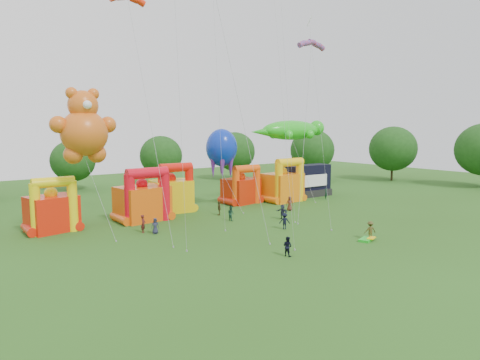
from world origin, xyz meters
TOP-DOWN VIEW (x-y plane):
  - ground at (0.00, 0.00)m, footprint 160.00×160.00m
  - tree_ring at (-1.17, 0.61)m, footprint 122.83×124.92m
  - bouncy_castle_0 at (-18.39, 27.30)m, footprint 5.48×4.74m
  - bouncy_castle_1 at (-8.10, 26.76)m, footprint 6.28×5.32m
  - bouncy_castle_2 at (-2.88, 29.40)m, footprint 5.49×4.60m
  - bouncy_castle_3 at (8.56, 29.20)m, footprint 5.53×4.77m
  - bouncy_castle_4 at (14.78, 26.84)m, footprint 5.79×4.81m
  - stage_trailer at (21.13, 28.10)m, footprint 8.22×3.34m
  - teddy_bear_kite at (-15.48, 23.13)m, footprint 6.74×7.14m
  - gecko_kite at (17.45, 27.84)m, footprint 14.84×7.82m
  - octopus_kite at (4.74, 28.35)m, footprint 4.44×8.50m
  - parafoil_kites at (1.10, 14.86)m, footprint 26.80×13.28m
  - diamond_kites at (-0.18, 15.26)m, footprint 19.33×16.52m
  - folded_kite_bundle at (6.24, 4.73)m, footprint 2.22×1.61m
  - spectator_0 at (-9.82, 19.77)m, footprint 0.98×0.83m
  - spectator_1 at (-10.65, 20.98)m, footprint 0.80×0.85m
  - spectator_2 at (0.37, 20.30)m, footprint 0.75×0.92m
  - spectator_3 at (2.75, 13.21)m, footprint 1.37×1.23m
  - spectator_4 at (1.01, 23.88)m, footprint 0.87×1.12m
  - spectator_5 at (5.97, 17.18)m, footprint 0.83×1.80m
  - spectator_6 at (10.45, 20.74)m, footprint 1.14×1.05m
  - spectator_7 at (21.34, 24.20)m, footprint 0.69×0.74m
  - spectator_8 at (-3.76, 5.56)m, footprint 0.85×0.99m
  - spectator_9 at (6.96, 4.93)m, footprint 1.38×1.14m

SIDE VIEW (x-z plane):
  - ground at x=0.00m, z-range 0.00..0.00m
  - folded_kite_bundle at x=6.24m, z-range -0.02..0.29m
  - spectator_0 at x=-9.82m, z-range 0.00..1.70m
  - spectator_7 at x=21.34m, z-range 0.00..1.70m
  - spectator_4 at x=1.01m, z-range 0.00..1.77m
  - spectator_2 at x=0.37m, z-range 0.00..1.77m
  - spectator_8 at x=-3.76m, z-range 0.00..1.77m
  - spectator_3 at x=2.75m, z-range 0.00..1.85m
  - spectator_9 at x=6.96m, z-range 0.00..1.85m
  - spectator_5 at x=5.97m, z-range 0.00..1.87m
  - spectator_1 at x=-10.65m, z-range 0.00..1.95m
  - spectator_6 at x=10.45m, z-range 0.00..1.95m
  - bouncy_castle_3 at x=8.56m, z-range -0.69..5.12m
  - bouncy_castle_0 at x=-18.39m, z-range -0.72..5.37m
  - bouncy_castle_1 at x=-8.10m, z-range -0.80..5.77m
  - stage_trailer at x=21.13m, z-range -0.10..5.11m
  - bouncy_castle_2 at x=-2.88m, z-range -0.80..5.85m
  - bouncy_castle_4 at x=14.78m, z-range -0.81..5.89m
  - tree_ring at x=-1.17m, z-range 0.22..12.30m
  - octopus_kite at x=4.74m, z-range 1.34..12.52m
  - teddy_bear_kite at x=-15.48m, z-range 1.56..16.99m
  - gecko_kite at x=17.45m, z-range 3.87..16.35m
  - parafoil_kites at x=1.10m, z-range -1.69..26.50m
  - diamond_kites at x=-0.18m, z-range -2.51..33.74m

